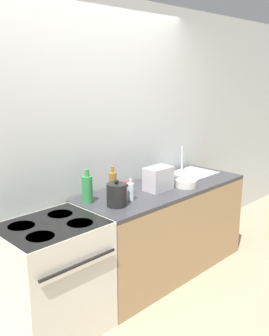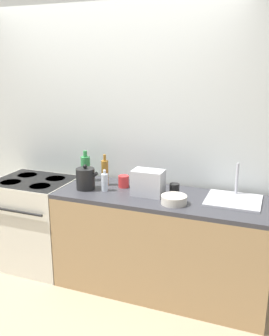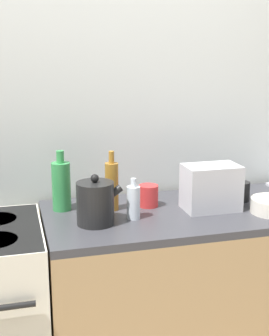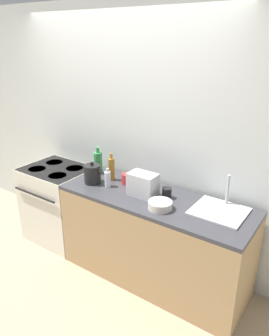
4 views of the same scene
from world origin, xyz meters
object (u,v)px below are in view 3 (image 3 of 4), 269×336
(bottle_amber, at_px, (112,185))
(toaster, at_px, (211,187))
(bottle_clear, at_px, (133,202))
(cup_red, at_px, (148,196))
(bottle_green, at_px, (61,185))
(cup_black, at_px, (241,191))
(kettle, at_px, (96,203))

(bottle_amber, bearing_deg, toaster, -14.36)
(bottle_amber, bearing_deg, bottle_clear, -65.33)
(toaster, xyz_separation_m, bottle_clear, (-0.39, -0.03, -0.03))
(bottle_amber, xyz_separation_m, cup_red, (0.18, 0.00, -0.07))
(bottle_amber, distance_m, cup_red, 0.20)
(bottle_green, distance_m, bottle_amber, 0.24)
(bottle_green, height_order, cup_black, bottle_green)
(kettle, bearing_deg, bottle_green, 118.15)
(bottle_clear, bearing_deg, bottle_green, 145.18)
(toaster, distance_m, bottle_green, 0.71)
(cup_black, bearing_deg, toaster, -157.89)
(toaster, bearing_deg, cup_black, 22.11)
(bottle_green, height_order, bottle_clear, bottle_green)
(bottle_green, distance_m, bottle_clear, 0.37)
(cup_red, bearing_deg, bottle_clear, -127.68)
(kettle, relative_size, toaster, 0.86)
(kettle, distance_m, cup_red, 0.34)
(bottle_green, xyz_separation_m, cup_black, (0.90, -0.09, -0.07))
(kettle, bearing_deg, bottle_amber, 57.02)
(kettle, height_order, toaster, kettle)
(toaster, relative_size, bottle_clear, 1.39)
(cup_black, bearing_deg, bottle_clear, -169.24)
(kettle, bearing_deg, cup_black, 9.88)
(bottle_amber, bearing_deg, cup_black, -2.86)
(kettle, relative_size, bottle_amber, 0.79)
(cup_black, bearing_deg, kettle, -170.12)
(cup_black, bearing_deg, bottle_green, 174.00)
(kettle, xyz_separation_m, toaster, (0.57, 0.05, 0.01))
(cup_black, bearing_deg, cup_red, 175.67)
(bottle_green, height_order, cup_red, bottle_green)
(toaster, bearing_deg, cup_red, 156.30)
(kettle, xyz_separation_m, bottle_green, (-0.12, 0.23, 0.03))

